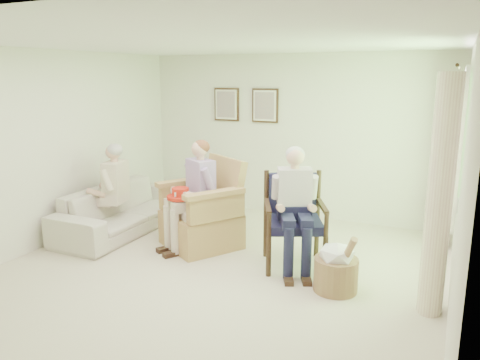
{
  "coord_description": "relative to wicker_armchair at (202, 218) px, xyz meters",
  "views": [
    {
      "loc": [
        2.43,
        -4.4,
        2.27
      ],
      "look_at": [
        0.13,
        0.5,
        1.05
      ],
      "focal_mm": 35.0,
      "sensor_mm": 36.0,
      "label": 1
    }
  ],
  "objects": [
    {
      "name": "curtain_right",
      "position": [
        2.92,
        1.32,
        0.77
      ],
      "size": [
        0.34,
        0.34,
        2.3
      ],
      "primitive_type": "cylinder",
      "color": "#F0E6BC",
      "rests_on": "ground"
    },
    {
      "name": "back_wall",
      "position": [
        0.59,
        1.89,
        0.92
      ],
      "size": [
        5.0,
        0.04,
        2.6
      ],
      "primitive_type": "cube",
      "color": "silver",
      "rests_on": "ground"
    },
    {
      "name": "window",
      "position": [
        3.06,
        0.34,
        1.21
      ],
      "size": [
        0.13,
        2.5,
        1.63
      ],
      "color": "#2D6B23",
      "rests_on": "right_wall"
    },
    {
      "name": "red_hat",
      "position": [
        -0.14,
        -0.32,
        0.39
      ],
      "size": [
        0.35,
        0.35,
        0.14
      ],
      "color": "red",
      "rests_on": "person_wicker"
    },
    {
      "name": "framed_print_left",
      "position": [
        -0.56,
        1.85,
        1.4
      ],
      "size": [
        0.45,
        0.05,
        0.55
      ],
      "color": "#382114",
      "rests_on": "back_wall"
    },
    {
      "name": "person_dark",
      "position": [
        1.35,
        -0.24,
        0.48
      ],
      "size": [
        0.4,
        0.62,
        1.43
      ],
      "rotation": [
        0.0,
        0.0,
        0.44
      ],
      "color": "#171834",
      "rests_on": "ground"
    },
    {
      "name": "curtain_left",
      "position": [
        2.92,
        -0.64,
        0.77
      ],
      "size": [
        0.34,
        0.34,
        2.3
      ],
      "primitive_type": "cylinder",
      "color": "#F0E6BC",
      "rests_on": "ground"
    },
    {
      "name": "wicker_armchair",
      "position": [
        0.0,
        0.0,
        0.0
      ],
      "size": [
        0.93,
        0.92,
        1.19
      ],
      "rotation": [
        0.0,
        0.0,
        -0.55
      ],
      "color": "tan",
      "rests_on": "ground"
    },
    {
      "name": "right_wall",
      "position": [
        3.09,
        -0.86,
        0.92
      ],
      "size": [
        0.04,
        5.5,
        2.6
      ],
      "primitive_type": "cube",
      "color": "silver",
      "rests_on": "ground"
    },
    {
      "name": "wood_armchair",
      "position": [
        1.35,
        -0.06,
        0.22
      ],
      "size": [
        0.71,
        0.66,
        1.09
      ],
      "rotation": [
        0.0,
        0.0,
        0.44
      ],
      "color": "black",
      "rests_on": "ground"
    },
    {
      "name": "sofa",
      "position": [
        -1.36,
        0.04,
        -0.05
      ],
      "size": [
        2.27,
        0.89,
        0.66
      ],
      "primitive_type": "imported",
      "rotation": [
        0.0,
        0.0,
        1.57
      ],
      "color": "beige",
      "rests_on": "ground"
    },
    {
      "name": "person_wicker",
      "position": [
        -0.0,
        -0.16,
        0.47
      ],
      "size": [
        0.4,
        0.62,
        1.42
      ],
      "rotation": [
        0.0,
        0.0,
        -0.55
      ],
      "color": "beige",
      "rests_on": "ground"
    },
    {
      "name": "ceiling",
      "position": [
        0.59,
        -0.86,
        2.22
      ],
      "size": [
        5.0,
        5.5,
        0.02
      ],
      "primitive_type": "cube",
      "color": "white",
      "rests_on": "back_wall"
    },
    {
      "name": "left_wall",
      "position": [
        -1.91,
        -0.86,
        0.92
      ],
      "size": [
        0.04,
        5.5,
        2.6
      ],
      "primitive_type": "cube",
      "color": "silver",
      "rests_on": "ground"
    },
    {
      "name": "person_sofa",
      "position": [
        -1.36,
        -0.21,
        0.38
      ],
      "size": [
        0.42,
        0.62,
        1.3
      ],
      "rotation": [
        0.0,
        0.0,
        -1.33
      ],
      "color": "beige",
      "rests_on": "ground"
    },
    {
      "name": "floor",
      "position": [
        0.59,
        -0.86,
        -0.38
      ],
      "size": [
        5.5,
        5.5,
        0.0
      ],
      "primitive_type": "plane",
      "color": "beige",
      "rests_on": "ground"
    },
    {
      "name": "framed_print_right",
      "position": [
        0.14,
        1.85,
        1.4
      ],
      "size": [
        0.45,
        0.05,
        0.55
      ],
      "color": "#382114",
      "rests_on": "back_wall"
    },
    {
      "name": "hatbox",
      "position": [
        1.98,
        -0.61,
        -0.11
      ],
      "size": [
        0.62,
        0.62,
        0.69
      ],
      "color": "tan",
      "rests_on": "ground"
    }
  ]
}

